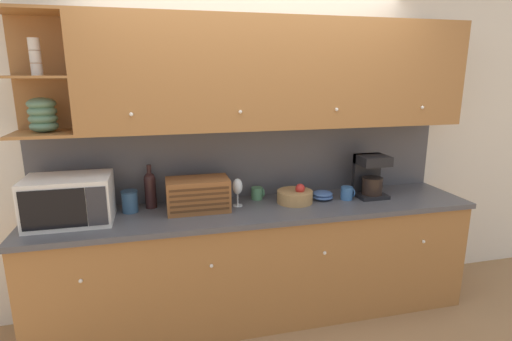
# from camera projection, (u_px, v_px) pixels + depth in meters

# --- Properties ---
(ground_plane) EXTENTS (24.00, 24.00, 0.00)m
(ground_plane) POSITION_uv_depth(u_px,v_px,m) (250.00, 293.00, 3.55)
(ground_plane) COLOR #9E754C
(wall_back) EXTENTS (5.73, 0.06, 2.60)m
(wall_back) POSITION_uv_depth(u_px,v_px,m) (249.00, 149.00, 3.27)
(wall_back) COLOR silver
(wall_back) RESTS_ON ground_plane
(counter_unit) EXTENTS (3.35, 0.65, 0.91)m
(counter_unit) POSITION_uv_depth(u_px,v_px,m) (259.00, 261.00, 3.15)
(counter_unit) COLOR #A36B38
(counter_unit) RESTS_ON ground_plane
(backsplash_panel) EXTENTS (3.33, 0.01, 0.59)m
(backsplash_panel) POSITION_uv_depth(u_px,v_px,m) (250.00, 161.00, 3.26)
(backsplash_panel) COLOR #4C4C51
(backsplash_panel) RESTS_ON counter_unit
(upper_cabinets) EXTENTS (3.33, 0.39, 0.80)m
(upper_cabinets) POSITION_uv_depth(u_px,v_px,m) (276.00, 74.00, 2.96)
(upper_cabinets) COLOR #A36B38
(upper_cabinets) RESTS_ON backsplash_panel
(microwave) EXTENTS (0.55, 0.37, 0.32)m
(microwave) POSITION_uv_depth(u_px,v_px,m) (69.00, 200.00, 2.69)
(microwave) COLOR silver
(microwave) RESTS_ON counter_unit
(storage_canister) EXTENTS (0.12, 0.12, 0.16)m
(storage_canister) POSITION_uv_depth(u_px,v_px,m) (130.00, 201.00, 2.92)
(storage_canister) COLOR #33567A
(storage_canister) RESTS_ON counter_unit
(wine_bottle) EXTENTS (0.09, 0.09, 0.33)m
(wine_bottle) POSITION_uv_depth(u_px,v_px,m) (150.00, 188.00, 3.00)
(wine_bottle) COLOR black
(wine_bottle) RESTS_ON counter_unit
(bread_box) EXTENTS (0.46, 0.26, 0.24)m
(bread_box) POSITION_uv_depth(u_px,v_px,m) (198.00, 195.00, 2.95)
(bread_box) COLOR brown
(bread_box) RESTS_ON counter_unit
(wine_glass) EXTENTS (0.08, 0.08, 0.22)m
(wine_glass) POSITION_uv_depth(u_px,v_px,m) (238.00, 187.00, 3.04)
(wine_glass) COLOR silver
(wine_glass) RESTS_ON counter_unit
(mug) EXTENTS (0.10, 0.09, 0.10)m
(mug) POSITION_uv_depth(u_px,v_px,m) (257.00, 193.00, 3.23)
(mug) COLOR #4C845B
(mug) RESTS_ON counter_unit
(fruit_basket) EXTENTS (0.28, 0.28, 0.16)m
(fruit_basket) POSITION_uv_depth(u_px,v_px,m) (295.00, 196.00, 3.14)
(fruit_basket) COLOR #A87F4C
(fruit_basket) RESTS_ON counter_unit
(bowl_stack_on_counter) EXTENTS (0.17, 0.17, 0.07)m
(bowl_stack_on_counter) POSITION_uv_depth(u_px,v_px,m) (322.00, 195.00, 3.23)
(bowl_stack_on_counter) COLOR #3D5B93
(bowl_stack_on_counter) RESTS_ON counter_unit
(mug_blue_second) EXTENTS (0.11, 0.10, 0.11)m
(mug_blue_second) POSITION_uv_depth(u_px,v_px,m) (347.00, 193.00, 3.22)
(mug_blue_second) COLOR #38669E
(mug_blue_second) RESTS_ON counter_unit
(coffee_maker) EXTENTS (0.24, 0.22, 0.35)m
(coffee_maker) POSITION_uv_depth(u_px,v_px,m) (370.00, 176.00, 3.28)
(coffee_maker) COLOR black
(coffee_maker) RESTS_ON counter_unit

